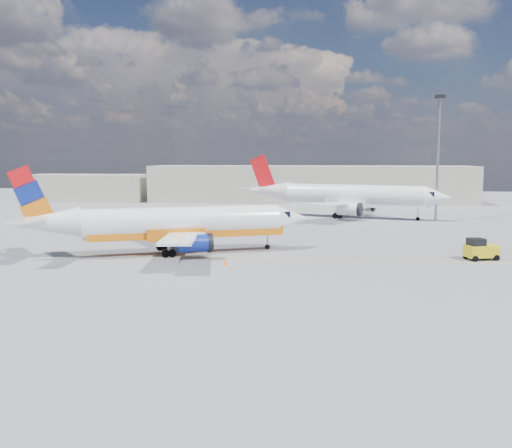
# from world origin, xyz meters

# --- Properties ---
(ground) EXTENTS (240.00, 240.00, 0.00)m
(ground) POSITION_xyz_m (0.00, 0.00, 0.00)
(ground) COLOR slate
(ground) RESTS_ON ground
(taxi_line) EXTENTS (70.00, 0.15, 0.01)m
(taxi_line) POSITION_xyz_m (0.00, 3.00, 0.01)
(taxi_line) COLOR yellow
(taxi_line) RESTS_ON ground
(terminal_main) EXTENTS (70.00, 14.00, 8.00)m
(terminal_main) POSITION_xyz_m (5.00, 75.00, 4.00)
(terminal_main) COLOR #A7A190
(terminal_main) RESTS_ON ground
(terminal_annex) EXTENTS (26.00, 10.00, 6.00)m
(terminal_annex) POSITION_xyz_m (-45.00, 72.00, 3.00)
(terminal_annex) COLOR #A7A190
(terminal_annex) RESTS_ON ground
(main_jet) EXTENTS (29.97, 22.58, 9.22)m
(main_jet) POSITION_xyz_m (-7.06, 4.83, 3.07)
(main_jet) COLOR white
(main_jet) RESTS_ON ground
(second_jet) EXTENTS (34.21, 26.00, 10.38)m
(second_jet) POSITION_xyz_m (12.03, 42.88, 3.46)
(second_jet) COLOR white
(second_jet) RESTS_ON ground
(gse_tug) EXTENTS (3.34, 2.67, 2.12)m
(gse_tug) POSITION_xyz_m (23.25, 4.79, 1.00)
(gse_tug) COLOR black
(gse_tug) RESTS_ON ground
(traffic_cone) EXTENTS (0.43, 0.43, 0.60)m
(traffic_cone) POSITION_xyz_m (-0.69, -1.07, 0.29)
(traffic_cone) COLOR white
(traffic_cone) RESTS_ON ground
(floodlight_mast) EXTENTS (1.41, 1.41, 19.30)m
(floodlight_mast) POSITION_xyz_m (25.55, 39.54, 11.57)
(floodlight_mast) COLOR gray
(floodlight_mast) RESTS_ON ground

